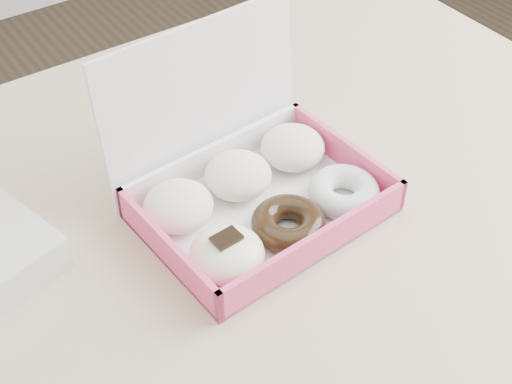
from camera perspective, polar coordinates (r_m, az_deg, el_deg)
table at (r=0.94m, az=-3.02°, el=-4.24°), size 1.20×0.80×0.75m
donut_box at (r=0.85m, az=-0.34°, el=0.34°), size 0.29×0.25×0.20m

